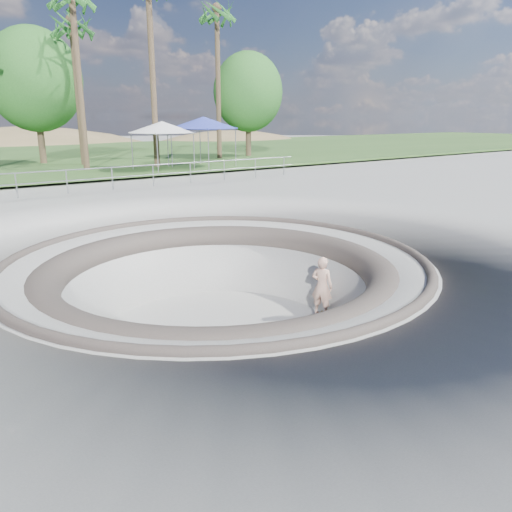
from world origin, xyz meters
name	(u,v)px	position (x,y,z in m)	size (l,w,h in m)	color
ground	(217,259)	(0.00, 0.00, 0.00)	(180.00, 180.00, 0.00)	#A6A5A1
skate_bowl	(218,328)	(0.00, 0.00, -1.83)	(14.00, 14.00, 4.10)	#A6A5A1
safety_railing	(67,181)	(0.00, 12.00, 0.69)	(25.00, 0.06, 1.03)	gray
skateboard	(321,316)	(2.70, -0.92, -1.83)	(0.82, 0.51, 0.08)	olive
skater	(322,286)	(2.70, -0.92, -1.00)	(0.60, 0.39, 1.63)	tan
canopy_white	(162,127)	(7.50, 18.00, 2.75)	(5.51, 5.51, 2.82)	gray
canopy_blue	(203,123)	(10.37, 18.00, 2.99)	(5.69, 5.69, 3.09)	gray
palm_c	(72,2)	(3.67, 20.57, 9.48)	(2.60, 2.60, 10.73)	brown
palm_d	(72,29)	(4.60, 23.94, 8.60)	(2.60, 2.60, 9.77)	brown
palm_f	(217,18)	(14.66, 22.96, 10.15)	(2.60, 2.60, 11.45)	brown
bushy_tree_mid	(34,80)	(2.72, 26.72, 5.70)	(6.18, 5.61, 8.91)	brown
bushy_tree_right	(248,92)	(18.00, 23.81, 5.23)	(5.66, 5.14, 8.16)	brown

